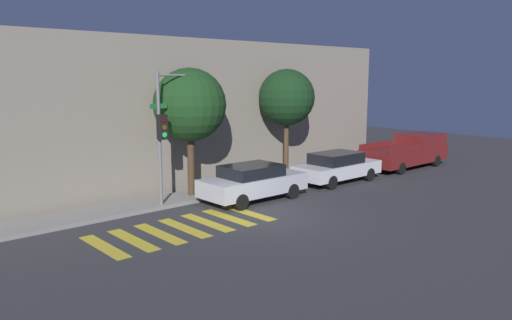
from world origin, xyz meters
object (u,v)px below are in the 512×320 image
(sedan_near_corner, at_px, (253,182))
(sedan_middle, at_px, (337,167))
(pickup_truck, at_px, (408,151))
(tree_near_corner, at_px, (190,105))
(tree_midblock, at_px, (287,98))
(traffic_light_pole, at_px, (172,117))

(sedan_near_corner, distance_m, sedan_middle, 5.19)
(sedan_middle, xyz_separation_m, pickup_truck, (5.97, 0.00, 0.14))
(sedan_near_corner, bearing_deg, sedan_middle, -0.00)
(sedan_near_corner, height_order, tree_near_corner, tree_near_corner)
(sedan_near_corner, height_order, tree_midblock, tree_midblock)
(sedan_middle, relative_size, tree_near_corner, 0.85)
(tree_midblock, bearing_deg, pickup_truck, -14.45)
(tree_near_corner, distance_m, tree_midblock, 5.36)
(traffic_light_pole, distance_m, tree_midblock, 6.64)
(pickup_truck, bearing_deg, traffic_light_pole, 174.82)
(tree_near_corner, bearing_deg, tree_midblock, 0.00)
(tree_midblock, bearing_deg, tree_near_corner, 180.00)
(tree_near_corner, bearing_deg, traffic_light_pole, -152.46)
(traffic_light_pole, xyz_separation_m, pickup_truck, (13.99, -1.27, -2.50))
(traffic_light_pole, xyz_separation_m, tree_midblock, (6.59, 0.64, 0.51))
(traffic_light_pole, xyz_separation_m, sedan_near_corner, (2.83, -1.27, -2.62))
(pickup_truck, distance_m, tree_midblock, 8.21)
(traffic_light_pole, height_order, tree_near_corner, tree_near_corner)
(sedan_near_corner, height_order, sedan_middle, sedan_near_corner)
(tree_near_corner, bearing_deg, sedan_middle, -15.67)
(traffic_light_pole, bearing_deg, tree_near_corner, 27.54)
(sedan_near_corner, relative_size, tree_near_corner, 0.83)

